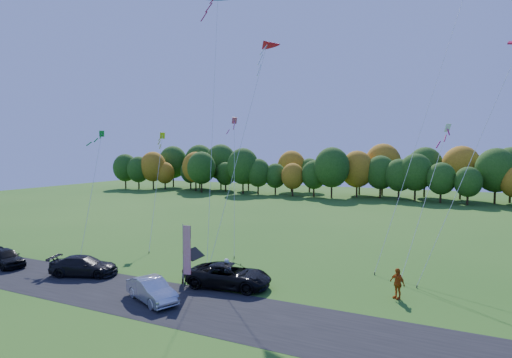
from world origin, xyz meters
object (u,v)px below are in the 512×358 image
at_px(black_suv, 229,275).
at_px(person_east, 397,283).
at_px(silver_sedan, 152,290).
at_px(feather_flag, 186,249).

bearing_deg(black_suv, person_east, -83.94).
relative_size(black_suv, person_east, 2.96).
distance_m(black_suv, silver_sedan, 5.32).
relative_size(person_east, feather_flag, 0.44).
distance_m(silver_sedan, person_east, 15.36).
relative_size(silver_sedan, feather_flag, 0.97).
height_order(silver_sedan, feather_flag, feather_flag).
bearing_deg(person_east, black_suv, -129.69).
distance_m(black_suv, person_east, 10.93).
relative_size(black_suv, feather_flag, 1.30).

